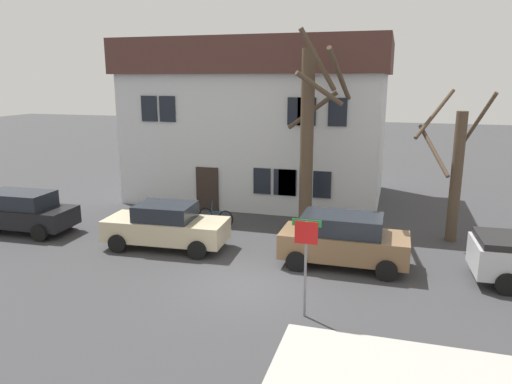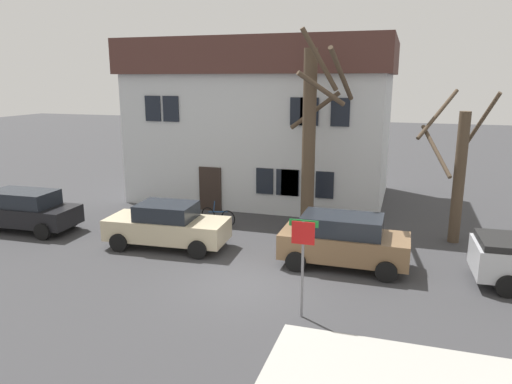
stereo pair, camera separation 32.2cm
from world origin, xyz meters
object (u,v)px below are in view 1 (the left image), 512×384
tree_bare_mid (455,169)px  street_sign_pole (306,249)px  bicycle_leaning (216,217)px  car_brown_wagon (343,240)px  car_beige_sedan (166,226)px  building_main (261,119)px  tree_bare_near (309,134)px  car_black_wagon (21,211)px

tree_bare_mid → street_sign_pole: 8.92m
bicycle_leaning → car_brown_wagon: bearing=-28.7°
car_beige_sedan → car_brown_wagon: car_brown_wagon is taller
building_main → tree_bare_mid: 10.63m
car_beige_sedan → tree_bare_near: bearing=37.6°
building_main → car_black_wagon: size_ratio=2.98×
car_beige_sedan → bicycle_leaning: bearing=76.9°
tree_bare_near → bicycle_leaning: size_ratio=4.67×
tree_bare_mid → car_beige_sedan: size_ratio=1.26×
car_black_wagon → car_brown_wagon: bearing=-0.2°
building_main → car_black_wagon: building_main is taller
building_main → tree_bare_mid: bearing=-29.7°
tree_bare_mid → bicycle_leaning: 9.84m
tree_bare_near → car_beige_sedan: (-4.67, -3.59, -3.18)m
car_black_wagon → car_brown_wagon: size_ratio=1.04×
tree_bare_mid → street_sign_pole: tree_bare_mid is taller
car_brown_wagon → bicycle_leaning: car_brown_wagon is taller
car_black_wagon → street_sign_pole: street_sign_pole is taller
tree_bare_near → car_brown_wagon: (1.88, -3.56, -3.10)m
street_sign_pole → bicycle_leaning: (-5.22, 7.07, -1.52)m
tree_bare_mid → street_sign_pole: (-4.28, -7.77, -0.94)m
bicycle_leaning → street_sign_pole: bearing=-53.5°
building_main → car_black_wagon: 12.31m
street_sign_pole → bicycle_leaning: 8.92m
tree_bare_near → car_beige_sedan: bearing=-142.4°
building_main → car_brown_wagon: (5.46, -9.11, -3.18)m
tree_bare_mid → bicycle_leaning: (-9.50, -0.71, -2.46)m
tree_bare_near → car_black_wagon: (-11.26, -3.52, -3.14)m
tree_bare_near → bicycle_leaning: bearing=-174.5°
car_brown_wagon → car_beige_sedan: bearing=-179.7°
building_main → car_brown_wagon: bearing=-59.0°
car_black_wagon → bicycle_leaning: (7.34, 3.14, -0.51)m
tree_bare_mid → car_beige_sedan: 11.15m
building_main → tree_bare_near: 6.61m
tree_bare_mid → car_black_wagon: bearing=-167.1°
car_brown_wagon → street_sign_pole: size_ratio=1.58×
car_black_wagon → bicycle_leaning: size_ratio=2.55×
car_brown_wagon → car_black_wagon: bearing=179.8°
bicycle_leaning → tree_bare_near: bearing=5.5°
building_main → car_brown_wagon: 11.08m
car_brown_wagon → street_sign_pole: street_sign_pole is taller
car_beige_sedan → street_sign_pole: size_ratio=1.72×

